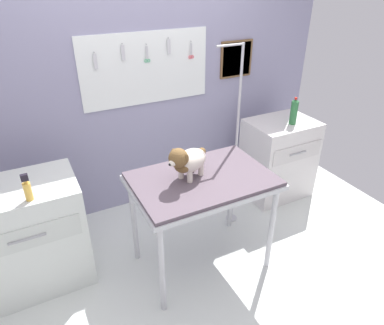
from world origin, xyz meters
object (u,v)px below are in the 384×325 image
at_px(dog, 187,161).
at_px(counter_left, 30,235).
at_px(soda_bottle, 294,112).
at_px(grooming_arm, 235,148).
at_px(cabinet_right, 278,158).
at_px(grooming_table, 202,186).

bearing_deg(dog, counter_left, 160.24).
bearing_deg(soda_bottle, counter_left, -179.04).
relative_size(grooming_arm, dog, 4.49).
relative_size(cabinet_right, soda_bottle, 3.12).
bearing_deg(grooming_table, soda_bottle, 20.65).
relative_size(grooming_table, dog, 2.79).
bearing_deg(grooming_table, dog, 162.02).
bearing_deg(cabinet_right, dog, -158.35).
height_order(counter_left, cabinet_right, counter_left).
xyz_separation_m(grooming_table, grooming_arm, (0.54, 0.38, 0.03)).
height_order(dog, cabinet_right, dog).
bearing_deg(soda_bottle, grooming_table, -159.35).
bearing_deg(grooming_arm, counter_left, 177.82).
bearing_deg(dog, soda_bottle, 17.89).
xyz_separation_m(cabinet_right, soda_bottle, (0.04, -0.09, 0.55)).
relative_size(grooming_arm, soda_bottle, 6.27).
xyz_separation_m(dog, counter_left, (-1.14, 0.41, -0.56)).
bearing_deg(cabinet_right, grooming_arm, -164.38).
bearing_deg(dog, grooming_arm, 27.63).
xyz_separation_m(grooming_arm, soda_bottle, (0.75, 0.11, 0.18)).
relative_size(grooming_table, grooming_arm, 0.62).
relative_size(dog, cabinet_right, 0.45).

